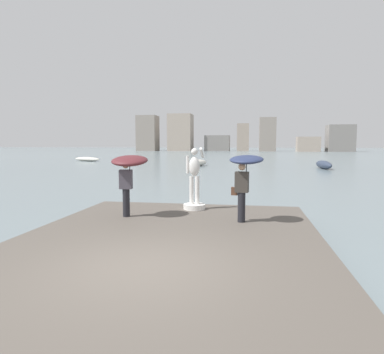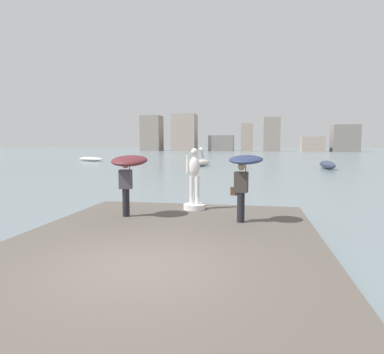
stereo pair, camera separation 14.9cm
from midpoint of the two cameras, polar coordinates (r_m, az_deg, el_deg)
ground_plane at (r=46.19m, az=7.59°, el=2.11°), size 400.00×400.00×0.00m
pier at (r=8.59m, az=-3.87°, el=-11.36°), size 7.48×9.81×0.40m
statue_white_figure at (r=12.11m, az=0.77°, el=-1.68°), size 0.77×0.95×2.17m
onlooker_left at (r=10.99m, az=-10.03°, el=1.64°), size 1.22×1.25×1.99m
onlooker_right at (r=10.12m, az=8.97°, el=1.01°), size 1.13×1.15×2.00m
boat_near at (r=40.06m, az=21.47°, el=1.89°), size 1.26×5.28×0.87m
boat_leftward at (r=41.87m, az=1.68°, el=2.35°), size 2.30×3.68×0.78m
boat_rightward at (r=56.31m, az=-16.23°, el=2.86°), size 5.63×3.82×0.63m
distant_skyline at (r=127.96m, az=5.47°, el=6.79°), size 76.57×10.79×13.66m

